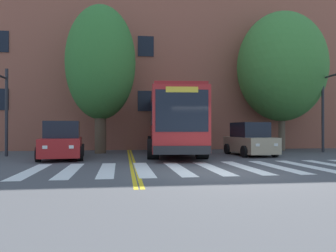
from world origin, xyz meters
name	(u,v)px	position (x,y,z in m)	size (l,w,h in m)	color
ground_plane	(222,173)	(0.00, 0.00, 0.00)	(120.00, 120.00, 0.00)	#4C4C4F
crosswalk	(228,168)	(0.69, 1.36, 0.00)	(14.70, 4.54, 0.01)	white
lane_line_yellow_inner	(127,147)	(-2.92, 15.36, 0.00)	(0.12, 36.00, 0.01)	gold
lane_line_yellow_outer	(129,147)	(-2.76, 15.36, 0.00)	(0.12, 36.00, 0.01)	gold
city_bus	(173,121)	(-0.38, 8.39, 1.90)	(3.44, 11.27, 3.50)	#B22323
car_red_near_lane	(62,142)	(-6.19, 6.02, 0.82)	(2.37, 4.41, 1.83)	#AD1E1E
car_tan_far_lane	(250,140)	(3.65, 6.65, 0.83)	(2.12, 3.77, 1.81)	tan
car_black_behind_bus	(155,133)	(-0.37, 19.32, 1.09)	(2.35, 5.05, 2.31)	black
street_tree_curbside_large	(282,67)	(7.34, 10.27, 5.62)	(8.68, 8.88, 9.27)	brown
street_tree_curbside_small	(101,63)	(-4.58, 9.32, 5.38)	(5.87, 5.87, 8.84)	brown
building_facade	(202,63)	(3.05, 15.10, 6.76)	(35.64, 6.28, 13.50)	#9E5642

